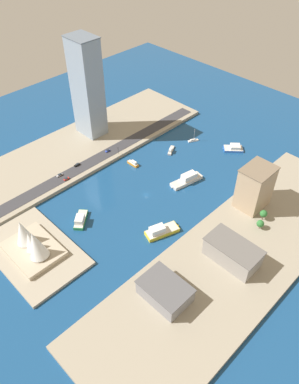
{
  "coord_description": "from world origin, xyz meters",
  "views": [
    {
      "loc": [
        -149.31,
        145.68,
        190.23
      ],
      "look_at": [
        -3.62,
        0.17,
        5.25
      ],
      "focal_mm": 35.02,
      "sensor_mm": 36.0,
      "label": 1
    }
  ],
  "objects_px": {
    "ferry_white_commuter": "(187,179)",
    "ferry_yellow_fast": "(161,231)",
    "ferry_green_doubledeck": "(81,219)",
    "carpark_squat_concrete": "(233,252)",
    "catamaran_blue": "(234,148)",
    "suv_black": "(77,165)",
    "warehouse_low_gray": "(165,291)",
    "pickup_red": "(66,179)",
    "water_taxi_orange": "(133,163)",
    "opera_landmark": "(31,243)",
    "yacht_sleek_gray": "(171,150)",
    "sailboat_small_white": "(193,140)",
    "tower_tall_glass": "(87,88)",
    "sedan_silver": "(60,175)",
    "traffic_light_waterfront": "(118,150)",
    "hatchback_blue": "(108,151)",
    "apartment_midrise_tan": "(255,187)"
  },
  "relations": [
    {
      "from": "ferry_white_commuter",
      "to": "ferry_yellow_fast",
      "type": "bearing_deg",
      "value": 113.12
    },
    {
      "from": "ferry_yellow_fast",
      "to": "ferry_green_doubledeck",
      "type": "relative_size",
      "value": 1.4
    },
    {
      "from": "carpark_squat_concrete",
      "to": "ferry_yellow_fast",
      "type": "bearing_deg",
      "value": 15.69
    },
    {
      "from": "catamaran_blue",
      "to": "suv_black",
      "type": "height_order",
      "value": "catamaran_blue"
    },
    {
      "from": "warehouse_low_gray",
      "to": "suv_black",
      "type": "distance_m",
      "value": 139.07
    },
    {
      "from": "ferry_green_doubledeck",
      "to": "pickup_red",
      "type": "bearing_deg",
      "value": -23.43
    },
    {
      "from": "water_taxi_orange",
      "to": "opera_landmark",
      "type": "relative_size",
      "value": 0.32
    },
    {
      "from": "yacht_sleek_gray",
      "to": "ferry_green_doubledeck",
      "type": "height_order",
      "value": "ferry_green_doubledeck"
    },
    {
      "from": "ferry_green_doubledeck",
      "to": "pickup_red",
      "type": "height_order",
      "value": "ferry_green_doubledeck"
    },
    {
      "from": "sailboat_small_white",
      "to": "tower_tall_glass",
      "type": "bearing_deg",
      "value": 37.82
    },
    {
      "from": "ferry_yellow_fast",
      "to": "water_taxi_orange",
      "type": "bearing_deg",
      "value": -29.11
    },
    {
      "from": "sailboat_small_white",
      "to": "yacht_sleek_gray",
      "type": "relative_size",
      "value": 0.95
    },
    {
      "from": "ferry_green_doubledeck",
      "to": "pickup_red",
      "type": "distance_m",
      "value": 45.48
    },
    {
      "from": "tower_tall_glass",
      "to": "suv_black",
      "type": "bearing_deg",
      "value": 127.82
    },
    {
      "from": "sailboat_small_white",
      "to": "water_taxi_orange",
      "type": "bearing_deg",
      "value": 78.05
    },
    {
      "from": "ferry_white_commuter",
      "to": "yacht_sleek_gray",
      "type": "height_order",
      "value": "ferry_white_commuter"
    },
    {
      "from": "suv_black",
      "to": "sedan_silver",
      "type": "bearing_deg",
      "value": 92.84
    },
    {
      "from": "water_taxi_orange",
      "to": "traffic_light_waterfront",
      "type": "height_order",
      "value": "traffic_light_waterfront"
    },
    {
      "from": "warehouse_low_gray",
      "to": "pickup_red",
      "type": "relative_size",
      "value": 6.21
    },
    {
      "from": "suv_black",
      "to": "traffic_light_waterfront",
      "type": "distance_m",
      "value": 36.45
    },
    {
      "from": "sedan_silver",
      "to": "ferry_yellow_fast",
      "type": "bearing_deg",
      "value": -171.26
    },
    {
      "from": "hatchback_blue",
      "to": "ferry_yellow_fast",
      "type": "bearing_deg",
      "value": 160.7
    },
    {
      "from": "ferry_yellow_fast",
      "to": "sailboat_small_white",
      "type": "bearing_deg",
      "value": -60.92
    },
    {
      "from": "apartment_midrise_tan",
      "to": "suv_black",
      "type": "height_order",
      "value": "apartment_midrise_tan"
    },
    {
      "from": "water_taxi_orange",
      "to": "carpark_squat_concrete",
      "type": "xyz_separation_m",
      "value": [
        -116.55,
        24.91,
        8.22
      ]
    },
    {
      "from": "pickup_red",
      "to": "opera_landmark",
      "type": "xyz_separation_m",
      "value": [
        -42.73,
        56.11,
        6.07
      ]
    },
    {
      "from": "traffic_light_waterfront",
      "to": "opera_landmark",
      "type": "bearing_deg",
      "value": 110.28
    },
    {
      "from": "yacht_sleek_gray",
      "to": "traffic_light_waterfront",
      "type": "height_order",
      "value": "traffic_light_waterfront"
    },
    {
      "from": "ferry_white_commuter",
      "to": "hatchback_blue",
      "type": "height_order",
      "value": "ferry_white_commuter"
    },
    {
      "from": "tower_tall_glass",
      "to": "hatchback_blue",
      "type": "distance_m",
      "value": 54.9
    },
    {
      "from": "warehouse_low_gray",
      "to": "pickup_red",
      "type": "xyz_separation_m",
      "value": [
        125.27,
        -21.39,
        -4.42
      ]
    },
    {
      "from": "opera_landmark",
      "to": "carpark_squat_concrete",
      "type": "bearing_deg",
      "value": -138.36
    },
    {
      "from": "ferry_white_commuter",
      "to": "ferry_green_doubledeck",
      "type": "distance_m",
      "value": 88.59
    },
    {
      "from": "ferry_green_doubledeck",
      "to": "sailboat_small_white",
      "type": "bearing_deg",
      "value": -86.21
    },
    {
      "from": "hatchback_blue",
      "to": "carpark_squat_concrete",
      "type": "bearing_deg",
      "value": 172.12
    },
    {
      "from": "traffic_light_waterfront",
      "to": "water_taxi_orange",
      "type": "bearing_deg",
      "value": -176.74
    },
    {
      "from": "sailboat_small_white",
      "to": "suv_black",
      "type": "bearing_deg",
      "value": 66.95
    },
    {
      "from": "tower_tall_glass",
      "to": "hatchback_blue",
      "type": "height_order",
      "value": "tower_tall_glass"
    },
    {
      "from": "yacht_sleek_gray",
      "to": "pickup_red",
      "type": "distance_m",
      "value": 92.94
    },
    {
      "from": "ferry_yellow_fast",
      "to": "apartment_midrise_tan",
      "type": "distance_m",
      "value": 72.25
    },
    {
      "from": "tower_tall_glass",
      "to": "carpark_squat_concrete",
      "type": "relative_size",
      "value": 2.5
    },
    {
      "from": "ferry_white_commuter",
      "to": "suv_black",
      "type": "distance_m",
      "value": 89.82
    },
    {
      "from": "catamaran_blue",
      "to": "apartment_midrise_tan",
      "type": "xyz_separation_m",
      "value": [
        -50.54,
        50.56,
        17.37
      ]
    },
    {
      "from": "water_taxi_orange",
      "to": "pickup_red",
      "type": "height_order",
      "value": "pickup_red"
    },
    {
      "from": "sedan_silver",
      "to": "traffic_light_waterfront",
      "type": "height_order",
      "value": "traffic_light_waterfront"
    },
    {
      "from": "water_taxi_orange",
      "to": "hatchback_blue",
      "type": "height_order",
      "value": "hatchback_blue"
    },
    {
      "from": "sailboat_small_white",
      "to": "pickup_red",
      "type": "distance_m",
      "value": 118.65
    },
    {
      "from": "ferry_yellow_fast",
      "to": "traffic_light_waterfront",
      "type": "distance_m",
      "value": 93.49
    },
    {
      "from": "water_taxi_orange",
      "to": "apartment_midrise_tan",
      "type": "xyz_separation_m",
      "value": [
        -97.01,
        -26.08,
        17.66
      ]
    },
    {
      "from": "water_taxi_orange",
      "to": "hatchback_blue",
      "type": "distance_m",
      "value": 26.35
    }
  ]
}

